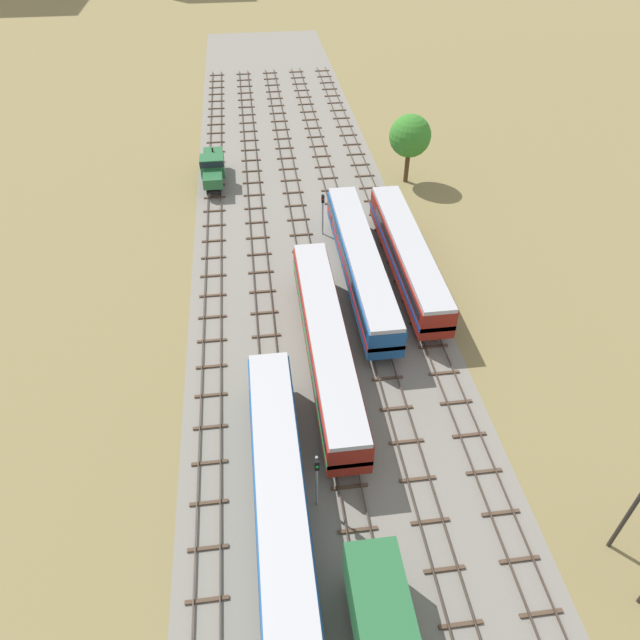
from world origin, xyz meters
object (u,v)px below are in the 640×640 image
Objects in this scene: diesel_railcar_centre_right_far at (408,254)px; signal_post_near at (323,209)px; passenger_coach_centre_left_mid at (326,340)px; shunter_loco_far_left_farther at (213,167)px; diesel_railcar_left_near at (280,490)px; passenger_coach_centre_midfar at (361,261)px; signal_post_nearest at (317,476)px.

signal_post_near is (-6.68, 8.28, 0.39)m from diesel_railcar_centre_right_far.
shunter_loco_far_left_farther is at bearing 105.71° from passenger_coach_centre_left_mid.
diesel_railcar_centre_right_far is at bearing 59.79° from diesel_railcar_left_near.
diesel_railcar_left_near is 31.94m from signal_post_near.
diesel_railcar_left_near is at bearing -109.72° from passenger_coach_centre_left_mid.
shunter_loco_far_left_farther is (-13.36, 21.77, -0.60)m from passenger_coach_centre_midfar.
shunter_loco_far_left_farther is at bearing 95.77° from diesel_railcar_left_near.
passenger_coach_centre_midfar is at bearing -171.88° from diesel_railcar_centre_right_far.
passenger_coach_centre_midfar is 4.51× the size of signal_post_nearest.
signal_post_near reaches higher than passenger_coach_centre_midfar.
diesel_railcar_centre_right_far is (4.45, 0.64, -0.02)m from passenger_coach_centre_midfar.
diesel_railcar_left_near and passenger_coach_centre_midfar have the same top height.
passenger_coach_centre_left_mid and diesel_railcar_centre_right_far have the same top height.
passenger_coach_centre_left_mid is at bearing 70.28° from diesel_railcar_left_near.
diesel_railcar_centre_right_far is 10.65m from signal_post_near.
diesel_railcar_centre_right_far is at bearing 63.78° from signal_post_nearest.
signal_post_near is at bearing 83.25° from passenger_coach_centre_left_mid.
diesel_railcar_centre_right_far is 4.42× the size of signal_post_near.
diesel_railcar_centre_right_far is at bearing -51.10° from signal_post_near.
signal_post_near reaches higher than diesel_railcar_centre_right_far.
signal_post_nearest is (-2.23, -12.08, 0.51)m from passenger_coach_centre_left_mid.
passenger_coach_centre_left_mid is 2.60× the size of shunter_loco_far_left_farther.
signal_post_nearest reaches higher than diesel_railcar_centre_right_far.
diesel_railcar_left_near is 26.56m from diesel_railcar_centre_right_far.
diesel_railcar_centre_right_far is at bearing 8.12° from passenger_coach_centre_midfar.
shunter_loco_far_left_farther is at bearing 121.54° from passenger_coach_centre_midfar.
signal_post_nearest is (-6.68, -21.97, 0.51)m from passenger_coach_centre_midfar.
passenger_coach_centre_left_mid is 18.95m from signal_post_near.
diesel_railcar_left_near is 4.20× the size of signal_post_nearest.
passenger_coach_centre_midfar is 4.50m from diesel_railcar_centre_right_far.
shunter_loco_far_left_farther is 17.04m from signal_post_near.
passenger_coach_centre_left_mid is 13.79m from diesel_railcar_centre_right_far.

